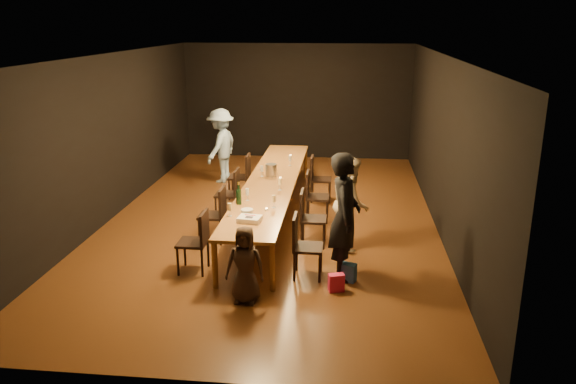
# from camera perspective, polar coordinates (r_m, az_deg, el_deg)

# --- Properties ---
(ground) EXTENTS (10.00, 10.00, 0.00)m
(ground) POSITION_cam_1_polar(r_m,az_deg,el_deg) (10.56, -1.62, -2.71)
(ground) COLOR #412210
(ground) RESTS_ON ground
(room_shell) EXTENTS (6.04, 10.04, 3.02)m
(room_shell) POSITION_cam_1_polar(r_m,az_deg,el_deg) (10.05, -1.72, 8.50)
(room_shell) COLOR black
(room_shell) RESTS_ON ground
(table) EXTENTS (0.90, 6.00, 0.75)m
(table) POSITION_cam_1_polar(r_m,az_deg,el_deg) (10.34, -1.66, 0.95)
(table) COLOR brown
(table) RESTS_ON ground
(chair_right_0) EXTENTS (0.42, 0.42, 0.93)m
(chair_right_0) POSITION_cam_1_polar(r_m,az_deg,el_deg) (8.08, 2.05, -5.57)
(chair_right_0) COLOR black
(chair_right_0) RESTS_ON ground
(chair_right_1) EXTENTS (0.42, 0.42, 0.93)m
(chair_right_1) POSITION_cam_1_polar(r_m,az_deg,el_deg) (9.20, 2.60, -2.70)
(chair_right_1) COLOR black
(chair_right_1) RESTS_ON ground
(chair_right_2) EXTENTS (0.42, 0.42, 0.93)m
(chair_right_2) POSITION_cam_1_polar(r_m,az_deg,el_deg) (10.34, 3.03, -0.45)
(chair_right_2) COLOR black
(chair_right_2) RESTS_ON ground
(chair_right_3) EXTENTS (0.42, 0.42, 0.93)m
(chair_right_3) POSITION_cam_1_polar(r_m,az_deg,el_deg) (11.48, 3.37, 1.34)
(chair_right_3) COLOR black
(chair_right_3) RESTS_ON ground
(chair_left_0) EXTENTS (0.42, 0.42, 0.93)m
(chair_left_0) POSITION_cam_1_polar(r_m,az_deg,el_deg) (8.37, -9.69, -5.01)
(chair_left_0) COLOR black
(chair_left_0) RESTS_ON ground
(chair_left_1) EXTENTS (0.42, 0.42, 0.93)m
(chair_left_1) POSITION_cam_1_polar(r_m,az_deg,el_deg) (9.45, -7.75, -2.30)
(chair_left_1) COLOR black
(chair_left_1) RESTS_ON ground
(chair_left_2) EXTENTS (0.42, 0.42, 0.93)m
(chair_left_2) POSITION_cam_1_polar(r_m,az_deg,el_deg) (10.56, -6.22, -0.15)
(chair_left_2) COLOR black
(chair_left_2) RESTS_ON ground
(chair_left_3) EXTENTS (0.42, 0.42, 0.93)m
(chair_left_3) POSITION_cam_1_polar(r_m,az_deg,el_deg) (11.68, -4.99, 1.59)
(chair_left_3) COLOR black
(chair_left_3) RESTS_ON ground
(woman_birthday) EXTENTS (0.45, 0.68, 1.85)m
(woman_birthday) POSITION_cam_1_polar(r_m,az_deg,el_deg) (7.95, 5.78, -2.49)
(woman_birthday) COLOR black
(woman_birthday) RESTS_ON ground
(woman_tan) EXTENTS (0.63, 0.78, 1.51)m
(woman_tan) POSITION_cam_1_polar(r_m,az_deg,el_deg) (9.10, 6.34, -1.07)
(woman_tan) COLOR beige
(woman_tan) RESTS_ON ground
(man_blue) EXTENTS (0.87, 1.21, 1.68)m
(man_blue) POSITION_cam_1_polar(r_m,az_deg,el_deg) (12.86, -6.82, 4.69)
(man_blue) COLOR #8CAFD9
(man_blue) RESTS_ON ground
(child) EXTENTS (0.53, 0.35, 1.05)m
(child) POSITION_cam_1_polar(r_m,az_deg,el_deg) (7.39, -4.39, -7.36)
(child) COLOR #392920
(child) RESTS_ON ground
(gift_bag_red) EXTENTS (0.24, 0.17, 0.25)m
(gift_bag_red) POSITION_cam_1_polar(r_m,az_deg,el_deg) (7.82, 4.93, -9.17)
(gift_bag_red) COLOR #DA2054
(gift_bag_red) RESTS_ON ground
(gift_bag_blue) EXTENTS (0.25, 0.21, 0.27)m
(gift_bag_blue) POSITION_cam_1_polar(r_m,az_deg,el_deg) (8.12, 6.15, -8.12)
(gift_bag_blue) COLOR #265FA8
(gift_bag_blue) RESTS_ON ground
(birthday_cake) EXTENTS (0.36, 0.30, 0.08)m
(birthday_cake) POSITION_cam_1_polar(r_m,az_deg,el_deg) (8.23, -3.93, -2.76)
(birthday_cake) COLOR white
(birthday_cake) RESTS_ON table
(plate_stack) EXTENTS (0.20, 0.20, 0.10)m
(plate_stack) POSITION_cam_1_polar(r_m,az_deg,el_deg) (8.47, -4.18, -2.09)
(plate_stack) COLOR white
(plate_stack) RESTS_ON table
(champagne_bottle) EXTENTS (0.11, 0.11, 0.37)m
(champagne_bottle) POSITION_cam_1_polar(r_m,az_deg,el_deg) (8.97, -5.03, -0.12)
(champagne_bottle) COLOR black
(champagne_bottle) RESTS_ON table
(ice_bucket) EXTENTS (0.26, 0.26, 0.24)m
(ice_bucket) POSITION_cam_1_polar(r_m,az_deg,el_deg) (10.56, -1.73, 2.23)
(ice_bucket) COLOR #A2A2A6
(ice_bucket) RESTS_ON table
(wineglass_0) EXTENTS (0.06, 0.06, 0.21)m
(wineglass_0) POSITION_cam_1_polar(r_m,az_deg,el_deg) (8.45, -5.94, -1.81)
(wineglass_0) COLOR beige
(wineglass_0) RESTS_ON table
(wineglass_1) EXTENTS (0.06, 0.06, 0.21)m
(wineglass_1) POSITION_cam_1_polar(r_m,az_deg,el_deg) (8.79, -1.46, -0.97)
(wineglass_1) COLOR beige
(wineglass_1) RESTS_ON table
(wineglass_2) EXTENTS (0.06, 0.06, 0.21)m
(wineglass_2) POSITION_cam_1_polar(r_m,az_deg,el_deg) (9.16, -4.15, -0.26)
(wineglass_2) COLOR silver
(wineglass_2) RESTS_ON table
(wineglass_3) EXTENTS (0.06, 0.06, 0.21)m
(wineglass_3) POSITION_cam_1_polar(r_m,az_deg,el_deg) (9.69, -0.84, 0.77)
(wineglass_3) COLOR beige
(wineglass_3) RESTS_ON table
(wineglass_4) EXTENTS (0.06, 0.06, 0.21)m
(wineglass_4) POSITION_cam_1_polar(r_m,az_deg,el_deg) (10.56, -2.68, 2.13)
(wineglass_4) COLOR silver
(wineglass_4) RESTS_ON table
(wineglass_5) EXTENTS (0.06, 0.06, 0.21)m
(wineglass_5) POSITION_cam_1_polar(r_m,az_deg,el_deg) (11.34, 0.21, 3.20)
(wineglass_5) COLOR silver
(wineglass_5) RESTS_ON table
(tealight_near) EXTENTS (0.05, 0.05, 0.03)m
(tealight_near) POSITION_cam_1_polar(r_m,az_deg,el_deg) (8.70, -2.19, -1.78)
(tealight_near) COLOR #B2B7B2
(tealight_near) RESTS_ON table
(tealight_mid) EXTENTS (0.05, 0.05, 0.03)m
(tealight_mid) POSITION_cam_1_polar(r_m,az_deg,el_deg) (10.38, -0.78, 1.38)
(tealight_mid) COLOR #B2B7B2
(tealight_mid) RESTS_ON table
(tealight_far) EXTENTS (0.05, 0.05, 0.03)m
(tealight_far) POSITION_cam_1_polar(r_m,az_deg,el_deg) (12.14, 0.26, 3.70)
(tealight_far) COLOR #B2B7B2
(tealight_far) RESTS_ON table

